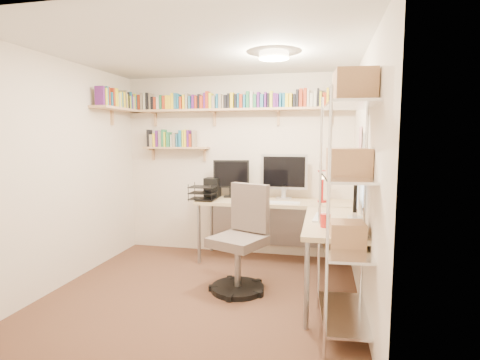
% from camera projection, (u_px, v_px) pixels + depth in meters
% --- Properties ---
extents(ground, '(3.20, 3.20, 0.00)m').
position_uv_depth(ground, '(204.00, 293.00, 3.98)').
color(ground, '#48331F').
rests_on(ground, ground).
extents(room_shell, '(3.24, 3.04, 2.52)m').
position_uv_depth(room_shell, '(203.00, 147.00, 3.81)').
color(room_shell, beige).
rests_on(room_shell, ground).
extents(wall_shelves, '(3.12, 1.09, 0.80)m').
position_uv_depth(wall_shelves, '(202.00, 110.00, 5.10)').
color(wall_shelves, tan).
rests_on(wall_shelves, ground).
extents(corner_desk, '(2.20, 2.10, 1.43)m').
position_uv_depth(corner_desk, '(280.00, 205.00, 4.62)').
color(corner_desk, tan).
rests_on(corner_desk, ground).
extents(office_chair, '(0.66, 0.67, 1.14)m').
position_uv_depth(office_chair, '(241.00, 246.00, 4.03)').
color(office_chair, black).
rests_on(office_chair, ground).
extents(wire_rack, '(0.49, 0.90, 2.16)m').
position_uv_depth(wire_rack, '(349.00, 172.00, 3.05)').
color(wire_rack, silver).
rests_on(wire_rack, ground).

